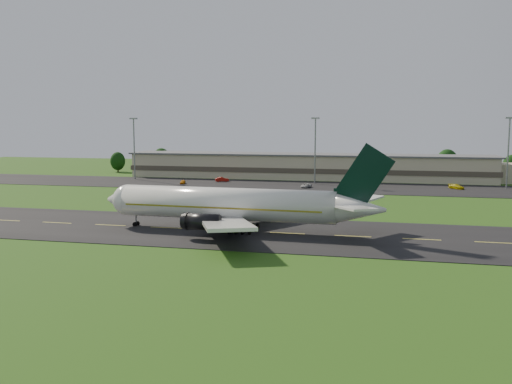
% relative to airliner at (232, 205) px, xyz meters
% --- Properties ---
extents(ground, '(360.00, 360.00, 0.00)m').
position_rel_airliner_xyz_m(ground, '(-1.19, 0.03, -4.66)').
color(ground, '#264912').
rests_on(ground, ground).
extents(taxiway, '(220.00, 30.00, 0.10)m').
position_rel_airliner_xyz_m(taxiway, '(-1.19, 0.03, -4.61)').
color(taxiway, black).
rests_on(taxiway, ground).
extents(apron, '(260.00, 30.00, 0.10)m').
position_rel_airliner_xyz_m(apron, '(-1.19, 72.03, -4.61)').
color(apron, black).
rests_on(apron, ground).
extents(airliner, '(51.29, 42.16, 15.57)m').
position_rel_airliner_xyz_m(airliner, '(0.00, 0.00, 0.00)').
color(airliner, white).
rests_on(airliner, ground).
extents(terminal, '(145.00, 16.00, 8.40)m').
position_rel_airliner_xyz_m(terminal, '(5.21, 96.21, -0.67)').
color(terminal, tan).
rests_on(terminal, ground).
extents(light_mast_west, '(2.40, 1.20, 20.35)m').
position_rel_airliner_xyz_m(light_mast_west, '(-56.19, 80.03, 8.08)').
color(light_mast_west, gray).
rests_on(light_mast_west, ground).
extents(light_mast_centre, '(2.40, 1.20, 20.35)m').
position_rel_airliner_xyz_m(light_mast_centre, '(3.81, 80.03, 8.08)').
color(light_mast_centre, gray).
rests_on(light_mast_centre, ground).
extents(light_mast_east, '(2.40, 1.20, 20.35)m').
position_rel_airliner_xyz_m(light_mast_east, '(58.81, 80.03, 8.08)').
color(light_mast_east, gray).
rests_on(light_mast_east, ground).
extents(tree_line, '(197.22, 8.49, 10.01)m').
position_rel_airliner_xyz_m(tree_line, '(37.19, 105.53, 0.16)').
color(tree_line, black).
rests_on(tree_line, ground).
extents(service_vehicle_a, '(2.13, 3.72, 1.19)m').
position_rel_airliner_xyz_m(service_vehicle_a, '(-35.53, 69.97, -3.97)').
color(service_vehicle_a, orange).
rests_on(service_vehicle_a, apron).
extents(service_vehicle_b, '(4.60, 2.99, 1.43)m').
position_rel_airliner_xyz_m(service_vehicle_b, '(-25.68, 79.00, -3.84)').
color(service_vehicle_b, '#9F110A').
rests_on(service_vehicle_b, apron).
extents(service_vehicle_c, '(3.06, 4.88, 1.26)m').
position_rel_airliner_xyz_m(service_vehicle_c, '(2.83, 68.70, -3.93)').
color(service_vehicle_c, silver).
rests_on(service_vehicle_c, apron).
extents(service_vehicle_d, '(4.65, 4.70, 1.36)m').
position_rel_airliner_xyz_m(service_vehicle_d, '(44.75, 74.96, -3.88)').
color(service_vehicle_d, '#D0BE0C').
rests_on(service_vehicle_d, apron).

